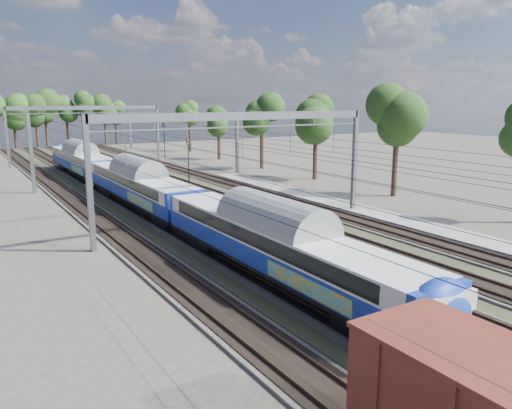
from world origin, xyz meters
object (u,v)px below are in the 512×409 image
emu_train (140,180)px  worker (173,187)px  signal_near (189,158)px  signal_far (164,135)px

emu_train → worker: emu_train is taller
emu_train → signal_near: signal_near is taller
worker → signal_far: bearing=-22.4°
emu_train → worker: bearing=44.4°
signal_far → worker: bearing=-130.3°
emu_train → signal_near: (7.70, 6.31, 0.92)m
signal_far → emu_train: bearing=-134.8°
signal_far → signal_near: bearing=-127.1°
worker → signal_near: (2.29, 1.01, 2.84)m
signal_near → emu_train: bearing=-140.4°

